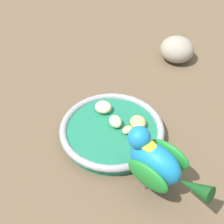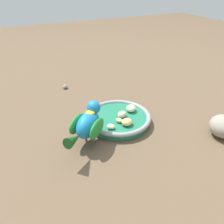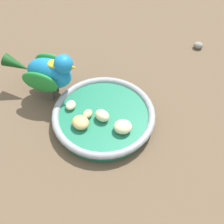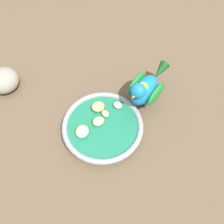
# 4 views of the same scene
# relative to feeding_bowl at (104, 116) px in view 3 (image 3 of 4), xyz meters

# --- Properties ---
(ground_plane) EXTENTS (4.00, 4.00, 0.00)m
(ground_plane) POSITION_rel_feeding_bowl_xyz_m (-0.02, 0.01, -0.02)
(ground_plane) COLOR brown
(feeding_bowl) EXTENTS (0.23, 0.23, 0.03)m
(feeding_bowl) POSITION_rel_feeding_bowl_xyz_m (0.00, 0.00, 0.00)
(feeding_bowl) COLOR #1E7251
(feeding_bowl) RESTS_ON ground_plane
(apple_piece_0) EXTENTS (0.04, 0.04, 0.02)m
(apple_piece_0) POSITION_rel_feeding_bowl_xyz_m (-0.01, -0.01, 0.02)
(apple_piece_0) COLOR beige
(apple_piece_0) RESTS_ON feeding_bowl
(apple_piece_1) EXTENTS (0.03, 0.03, 0.02)m
(apple_piece_1) POSITION_rel_feeding_bowl_xyz_m (-0.05, 0.06, 0.02)
(apple_piece_1) COLOR beige
(apple_piece_1) RESTS_ON feeding_bowl
(apple_piece_2) EXTENTS (0.05, 0.05, 0.02)m
(apple_piece_2) POSITION_rel_feeding_bowl_xyz_m (0.01, -0.06, 0.02)
(apple_piece_2) COLOR beige
(apple_piece_2) RESTS_ON feeding_bowl
(apple_piece_3) EXTENTS (0.04, 0.05, 0.02)m
(apple_piece_3) POSITION_rel_feeding_bowl_xyz_m (-0.06, -0.00, 0.02)
(apple_piece_3) COLOR tan
(apple_piece_3) RESTS_ON feeding_bowl
(apple_piece_4) EXTENTS (0.03, 0.03, 0.02)m
(apple_piece_4) POSITION_rel_feeding_bowl_xyz_m (-0.03, 0.02, 0.01)
(apple_piece_4) COLOR #E5C67F
(apple_piece_4) RESTS_ON feeding_bowl
(parrot) EXTENTS (0.15, 0.16, 0.13)m
(parrot) POSITION_rel_feeding_bowl_xyz_m (-0.07, 0.14, 0.06)
(parrot) COLOR #59544C
(parrot) RESTS_ON ground_plane
(pebble_0) EXTENTS (0.03, 0.03, 0.02)m
(pebble_0) POSITION_rel_feeding_bowl_xyz_m (0.36, 0.09, -0.01)
(pebble_0) COLOR gray
(pebble_0) RESTS_ON ground_plane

